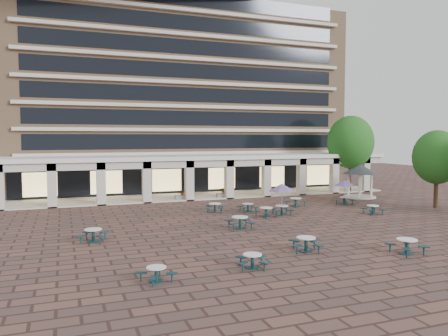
{
  "coord_description": "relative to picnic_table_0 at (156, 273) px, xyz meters",
  "views": [
    {
      "loc": [
        -13.79,
        -29.11,
        6.25
      ],
      "look_at": [
        -1.92,
        3.0,
        3.85
      ],
      "focal_mm": 35.0,
      "sensor_mm": 36.0,
      "label": 1
    }
  ],
  "objects": [
    {
      "name": "picnic_table_1",
      "position": [
        4.7,
        0.34,
        0.02
      ],
      "size": [
        1.84,
        1.84,
        0.69
      ],
      "rotation": [
        0.0,
        0.0,
        -0.3
      ],
      "color": "#122F36",
      "rests_on": "ground"
    },
    {
      "name": "picnic_table_9",
      "position": [
        8.16,
        15.81,
        0.06
      ],
      "size": [
        2.07,
        2.07,
        0.75
      ],
      "rotation": [
        0.0,
        0.0,
        -0.42
      ],
      "color": "#122F36",
      "rests_on": "ground"
    },
    {
      "name": "picnic_table_12",
      "position": [
        10.85,
        15.05,
        0.03
      ],
      "size": [
        1.64,
        1.64,
        0.7
      ],
      "rotation": [
        0.0,
        0.0,
        -0.06
      ],
      "color": "#122F36",
      "rests_on": "ground"
    },
    {
      "name": "picnic_table_7",
      "position": [
        19.94,
        10.43,
        0.04
      ],
      "size": [
        1.72,
        1.72,
        0.73
      ],
      "rotation": [
        0.0,
        0.0,
        -0.07
      ],
      "color": "#122F36",
      "rests_on": "ground"
    },
    {
      "name": "picnic_table_11",
      "position": [
        20.92,
        15.59,
        1.54
      ],
      "size": [
        1.97,
        1.97,
        2.27
      ],
      "rotation": [
        0.0,
        0.0,
        0.33
      ],
      "color": "#122F36",
      "rests_on": "ground"
    },
    {
      "name": "planter_right",
      "position": [
        11.83,
        23.61,
        0.06
      ],
      "size": [
        1.5,
        0.6,
        1.2
      ],
      "color": "gray",
      "rests_on": "ground"
    },
    {
      "name": "gazebo",
      "position": [
        25.31,
        19.09,
        2.18
      ],
      "size": [
        3.67,
        3.67,
        3.41
      ],
      "rotation": [
        0.0,
        0.0,
        -0.19
      ],
      "color": "beige",
      "rests_on": "ground"
    },
    {
      "name": "picnic_table_6",
      "position": [
        12.78,
        12.65,
        1.76
      ],
      "size": [
        2.19,
        2.19,
        2.53
      ],
      "rotation": [
        0.0,
        0.0,
        -0.19
      ],
      "color": "#122F36",
      "rests_on": "ground"
    },
    {
      "name": "picnic_table_8",
      "position": [
        -2.09,
        8.54,
        0.07
      ],
      "size": [
        2.07,
        2.07,
        0.78
      ],
      "rotation": [
        0.0,
        0.0,
        -0.33
      ],
      "color": "#122F36",
      "rests_on": "ground"
    },
    {
      "name": "picnic_table_13",
      "position": [
        16.02,
        16.12,
        0.07
      ],
      "size": [
        2.06,
        2.06,
        0.78
      ],
      "rotation": [
        0.0,
        0.0,
        0.3
      ],
      "color": "#122F36",
      "rests_on": "ground"
    },
    {
      "name": "tree_east_c",
      "position": [
        27.12,
        23.26,
        5.32
      ],
      "size": [
        5.25,
        5.25,
        8.74
      ],
      "color": "#432A1B",
      "rests_on": "ground"
    },
    {
      "name": "picnic_table_5",
      "position": [
        7.6,
        8.92,
        0.11
      ],
      "size": [
        2.04,
        2.04,
        0.85
      ],
      "rotation": [
        0.0,
        0.0,
        -0.11
      ],
      "color": "#122F36",
      "rests_on": "ground"
    },
    {
      "name": "picnic_table_10",
      "position": [
        11.19,
        12.24,
        0.07
      ],
      "size": [
        2.1,
        2.1,
        0.78
      ],
      "rotation": [
        0.0,
        0.0,
        0.37
      ],
      "color": "#122F36",
      "rests_on": "ground"
    },
    {
      "name": "tree_east_a",
      "position": [
        27.3,
        11.12,
        4.12
      ],
      "size": [
        4.15,
        4.15,
        6.91
      ],
      "color": "#432A1B",
      "rests_on": "ground"
    },
    {
      "name": "retail_arcade",
      "position": [
        10.12,
        25.51,
        2.61
      ],
      "size": [
        42.0,
        6.6,
        4.4
      ],
      "color": "white",
      "rests_on": "ground"
    },
    {
      "name": "picnic_table_3",
      "position": [
        13.54,
        -0.18,
        0.09
      ],
      "size": [
        1.88,
        1.88,
        0.81
      ],
      "rotation": [
        0.0,
        0.0,
        0.05
      ],
      "color": "#122F36",
      "rests_on": "ground"
    },
    {
      "name": "picnic_table_0",
      "position": [
        0.0,
        0.0,
        0.0
      ],
      "size": [
        1.78,
        1.78,
        0.66
      ],
      "rotation": [
        0.0,
        0.0,
        0.37
      ],
      "color": "#122F36",
      "rests_on": "ground"
    },
    {
      "name": "picnic_table_2",
      "position": [
        8.73,
        2.16,
        0.08
      ],
      "size": [
        2.15,
        2.15,
        0.79
      ],
      "rotation": [
        0.0,
        0.0,
        -0.37
      ],
      "color": "#122F36",
      "rests_on": "ground"
    },
    {
      "name": "planter_left",
      "position": [
        7.42,
        23.61,
        0.03
      ],
      "size": [
        1.5,
        0.62,
        1.14
      ],
      "color": "gray",
      "rests_on": "ground"
    },
    {
      "name": "apartment_building",
      "position": [
        10.12,
        36.18,
        12.21
      ],
      "size": [
        40.0,
        15.5,
        25.2
      ],
      "color": "tan",
      "rests_on": "ground"
    },
    {
      "name": "ground",
      "position": [
        10.12,
        10.71,
        -0.39
      ],
      "size": [
        120.0,
        120.0,
        0.0
      ],
      "primitive_type": "plane",
      "color": "brown",
      "rests_on": "ground"
    }
  ]
}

